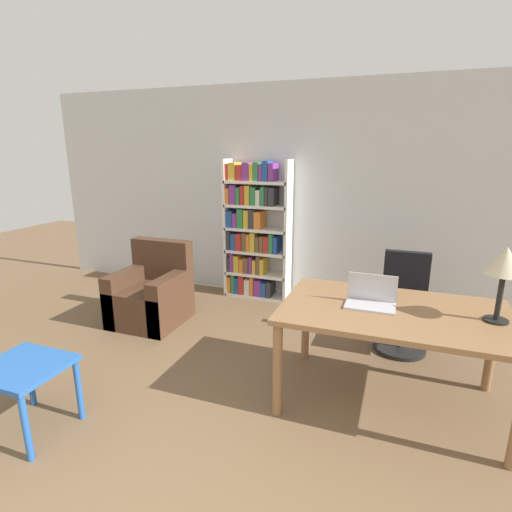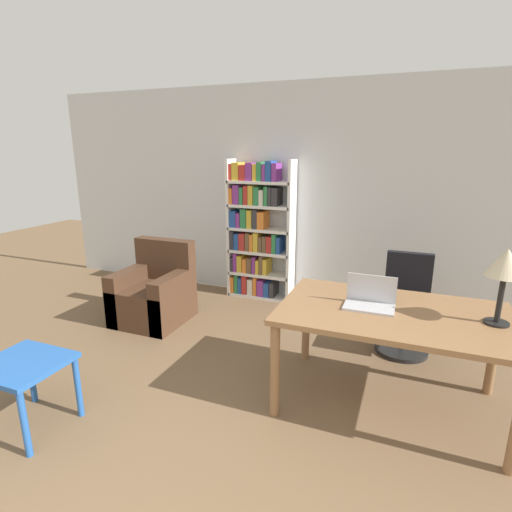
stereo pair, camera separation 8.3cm
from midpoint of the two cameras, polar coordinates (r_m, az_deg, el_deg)
The scene contains 8 objects.
wall_back at distance 5.03m, azimuth 11.03°, elevation 8.34°, with size 8.00×0.06×2.70m.
desk at distance 3.15m, azimuth 19.66°, elevation -8.89°, with size 1.64×1.01×0.77m.
laptop at distance 3.11m, azimuth 16.70°, elevation -6.08°, with size 0.36×0.23×0.24m.
table_lamp at distance 3.08m, azimuth 32.76°, elevation -1.20°, with size 0.25×0.25×0.52m.
office_chair at distance 4.15m, azimuth 21.09°, elevation -6.98°, with size 0.50×0.50×0.95m.
side_table_blue at distance 3.25m, azimuth -29.57°, elevation -14.34°, with size 0.54×0.51×0.51m.
armchair at distance 4.71m, azimuth -13.80°, elevation -5.46°, with size 0.73×0.74×0.90m.
bookshelf at distance 5.17m, azimuth 0.49°, elevation 3.52°, with size 0.86×0.28×1.79m.
Camera 2 is at (0.96, -0.37, 1.91)m, focal length 28.00 mm.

